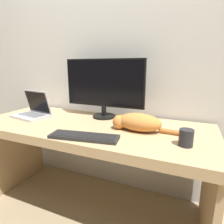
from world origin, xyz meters
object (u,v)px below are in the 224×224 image
(cat, at_px, (137,122))
(coffee_mug, at_px, (186,138))
(monitor, at_px, (104,86))
(external_keyboard, at_px, (84,136))
(laptop, at_px, (33,111))

(cat, bearing_deg, coffee_mug, -20.28)
(monitor, height_order, cat, monitor)
(monitor, xyz_separation_m, coffee_mug, (0.66, -0.36, -0.21))
(external_keyboard, bearing_deg, cat, 36.19)
(external_keyboard, bearing_deg, monitor, 92.00)
(coffee_mug, bearing_deg, cat, 155.97)
(cat, bearing_deg, monitor, 151.61)
(cat, bearing_deg, laptop, -176.38)
(coffee_mug, bearing_deg, laptop, 173.50)
(laptop, height_order, external_keyboard, laptop)
(monitor, bearing_deg, laptop, -159.16)
(cat, distance_m, coffee_mug, 0.34)
(laptop, height_order, cat, laptop)
(monitor, bearing_deg, cat, -32.13)
(external_keyboard, bearing_deg, coffee_mug, 3.02)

